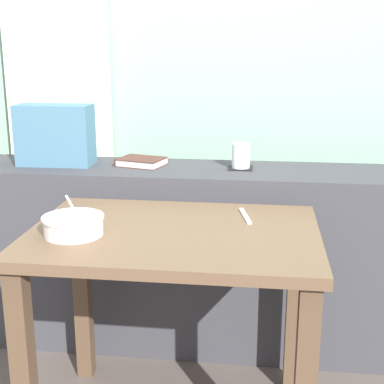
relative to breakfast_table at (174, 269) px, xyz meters
name	(u,v)px	position (x,y,z in m)	size (l,w,h in m)	color
outdoor_backdrop	(218,27)	(0.03, 1.31, 0.80)	(4.80, 0.08, 2.80)	#84B293
curtain_left_panel	(56,56)	(-0.81, 1.21, 0.65)	(0.56, 0.06, 2.50)	beige
dark_console_ledge	(203,258)	(0.03, 0.61, -0.20)	(2.80, 0.38, 0.81)	#38383D
breakfast_table	(174,269)	(0.00, 0.00, 0.00)	(0.93, 0.66, 0.74)	brown
coaster_square	(241,168)	(0.19, 0.63, 0.21)	(0.10, 0.10, 0.01)	black
juice_glass	(241,156)	(0.19, 0.63, 0.26)	(0.08, 0.08, 0.10)	white
closed_book	(141,162)	(-0.24, 0.64, 0.22)	(0.22, 0.19, 0.03)	#47231E
throw_pillow	(55,135)	(-0.61, 0.61, 0.33)	(0.32, 0.14, 0.26)	#426B84
soup_bowl	(73,225)	(-0.30, -0.08, 0.17)	(0.19, 0.19, 0.14)	silver
fork_utensil	(245,216)	(0.22, 0.17, 0.14)	(0.02, 0.17, 0.01)	silver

